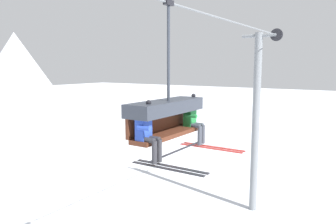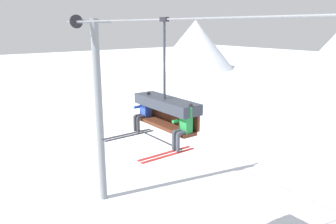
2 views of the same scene
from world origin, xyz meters
The scene contains 6 objects.
mountain_peak_west centered at (-42.83, 37.92, 4.71)m, with size 15.45×15.45×9.42m.
lift_tower_near centered at (-6.78, -0.02, 4.56)m, with size 0.36×1.88×8.78m.
lift_cable centered at (0.82, -0.80, 8.50)m, with size 17.19×0.05×0.05m.
chairlift_chair centered at (-0.54, -0.73, 6.02)m, with size 2.41×0.74×3.42m.
skier_blue centered at (-1.53, -0.94, 5.73)m, with size 0.48×1.70×1.34m.
skier_green centered at (0.46, -0.94, 5.73)m, with size 0.48×1.70×1.34m.
Camera 2 is at (6.90, -6.27, 8.34)m, focal length 35.00 mm.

